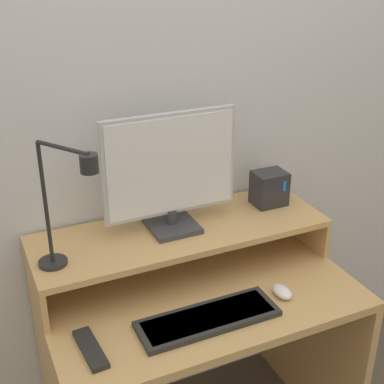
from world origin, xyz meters
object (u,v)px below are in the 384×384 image
(router_dock, at_px, (269,188))
(remote_control, at_px, (91,349))
(keyboard, at_px, (208,318))
(monitor, at_px, (171,172))
(desk_lamp, at_px, (66,204))
(mouse, at_px, (282,292))

(router_dock, height_order, remote_control, router_dock)
(remote_control, bearing_deg, router_dock, 22.93)
(keyboard, bearing_deg, monitor, 86.46)
(router_dock, distance_m, remote_control, 0.87)
(desk_lamp, distance_m, remote_control, 0.41)
(monitor, height_order, router_dock, monitor)
(monitor, distance_m, router_dock, 0.42)
(keyboard, bearing_deg, mouse, 3.16)
(keyboard, relative_size, mouse, 5.24)
(desk_lamp, bearing_deg, mouse, -15.99)
(keyboard, bearing_deg, remote_control, 177.00)
(router_dock, bearing_deg, keyboard, -140.34)
(desk_lamp, distance_m, mouse, 0.75)
(router_dock, bearing_deg, remote_control, -157.07)
(monitor, bearing_deg, keyboard, -93.54)
(mouse, bearing_deg, keyboard, -176.84)
(desk_lamp, height_order, remote_control, desk_lamp)
(monitor, xyz_separation_m, keyboard, (-0.02, -0.33, -0.35))
(desk_lamp, relative_size, router_dock, 3.13)
(remote_control, bearing_deg, mouse, -0.33)
(desk_lamp, xyz_separation_m, remote_control, (-0.01, -0.18, -0.37))
(desk_lamp, xyz_separation_m, keyboard, (0.35, -0.19, -0.37))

